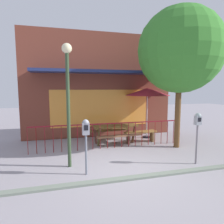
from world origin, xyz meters
TOP-DOWN VIEW (x-y plane):
  - ground at (0.00, 0.00)m, footprint 40.00×40.00m
  - pub_storefront at (0.00, 4.22)m, footprint 7.01×1.44m
  - patio_fence_front at (0.00, 2.08)m, footprint 5.92×0.04m
  - picnic_table_left at (0.31, 2.70)m, footprint 1.89×1.49m
  - patio_umbrella at (1.99, 3.23)m, footprint 2.00×2.00m
  - patio_bench at (1.38, 2.51)m, footprint 1.43×0.48m
  - parking_meter_near at (-1.22, -0.01)m, footprint 0.18×0.17m
  - parking_meter_far at (2.06, -0.12)m, footprint 0.18×0.17m
  - street_tree at (2.48, 1.56)m, footprint 3.11×3.11m
  - street_lamp at (-1.62, 0.65)m, footprint 0.28×0.28m
  - curb_edge at (0.00, -0.56)m, footprint 9.82×0.20m

SIDE VIEW (x-z plane):
  - ground at x=0.00m, z-range 0.00..0.00m
  - curb_edge at x=0.00m, z-range -0.06..0.06m
  - patio_bench at x=1.38m, z-range 0.11..0.59m
  - picnic_table_left at x=0.31m, z-range 0.21..1.01m
  - patio_fence_front at x=0.00m, z-range 0.18..1.14m
  - parking_meter_near at x=-1.22m, z-range 0.40..1.87m
  - parking_meter_far at x=2.06m, z-range 0.42..1.97m
  - patio_umbrella at x=1.99m, z-range 0.96..3.23m
  - street_lamp at x=-1.62m, z-range 0.57..4.05m
  - pub_storefront at x=0.00m, z-range 0.00..4.81m
  - street_tree at x=2.48m, z-range 1.03..6.23m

